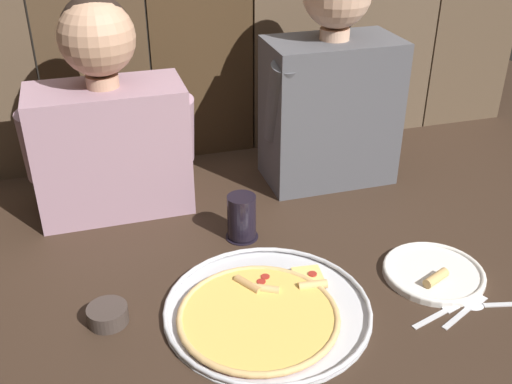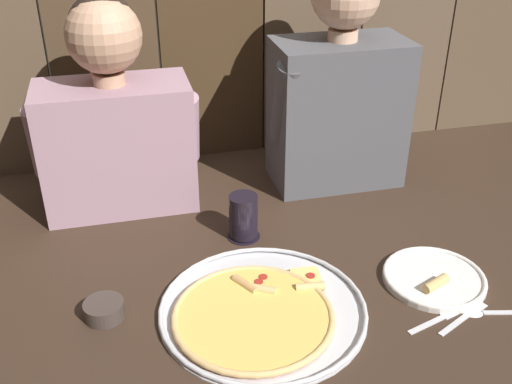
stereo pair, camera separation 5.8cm
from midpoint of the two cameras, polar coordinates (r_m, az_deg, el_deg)
The scene contains 10 objects.
ground_plane at distance 1.37m, azimuth 2.83°, elevation -8.53°, with size 3.20×3.20×0.00m, color #332319.
pizza_tray at distance 1.27m, azimuth 1.61°, elevation -11.31°, with size 0.44×0.44×0.03m.
dinner_plate at distance 1.43m, azimuth 17.77°, elevation -7.82°, with size 0.23×0.23×0.03m.
drinking_glass at distance 1.49m, azimuth -0.09°, elevation -2.43°, with size 0.08×0.08×0.12m.
dipping_bowl at distance 1.29m, azimuth -13.05°, elevation -10.84°, with size 0.08×0.08×0.04m.
table_fork at distance 1.32m, azimuth 17.96°, elevation -11.60°, with size 0.13×0.05×0.01m.
table_knife at distance 1.35m, azimuth 20.35°, elevation -11.22°, with size 0.15×0.08×0.01m.
table_spoon at distance 1.38m, azimuth 22.05°, elevation -10.57°, with size 0.14×0.05×0.01m.
diner_left at distance 1.58m, azimuth -12.40°, elevation 7.09°, with size 0.43×0.20×0.56m.
diner_right at distance 1.69m, azimuth 8.95°, elevation 10.01°, with size 0.40×0.21×0.63m.
Camera 2 is at (-0.30, -1.04, 0.84)m, focal length 41.92 mm.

